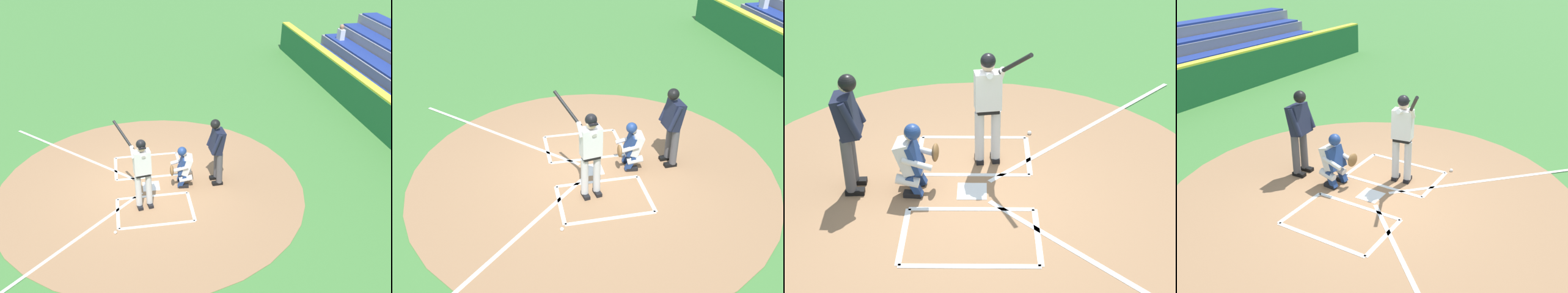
{
  "view_description": "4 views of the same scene",
  "coord_description": "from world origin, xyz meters",
  "views": [
    {
      "loc": [
        -10.31,
        0.59,
        6.93
      ],
      "look_at": [
        -0.31,
        -1.14,
        1.28
      ],
      "focal_mm": 42.8,
      "sensor_mm": 36.0,
      "label": 1
    },
    {
      "loc": [
        -7.52,
        1.67,
        5.46
      ],
      "look_at": [
        -0.44,
        0.21,
        0.92
      ],
      "focal_mm": 38.62,
      "sensor_mm": 36.0,
      "label": 2
    },
    {
      "loc": [
        7.18,
        0.18,
        4.97
      ],
      "look_at": [
        0.33,
        0.12,
        0.98
      ],
      "focal_mm": 53.51,
      "sensor_mm": 36.0,
      "label": 3
    },
    {
      "loc": [
        6.33,
        3.83,
        4.42
      ],
      "look_at": [
        0.41,
        0.28,
        1.29
      ],
      "focal_mm": 40.16,
      "sensor_mm": 36.0,
      "label": 4
    }
  ],
  "objects": [
    {
      "name": "baseball",
      "position": [
        -1.78,
        0.97,
        0.04
      ],
      "size": [
        0.07,
        0.07,
        0.07
      ],
      "primitive_type": "sphere",
      "color": "white",
      "rests_on": "ground"
    },
    {
      "name": "batter",
      "position": [
        -0.84,
        0.24,
        1.1
      ],
      "size": [
        0.87,
        0.83,
        2.13
      ],
      "color": "silver",
      "rests_on": "ground"
    },
    {
      "name": "catcher",
      "position": [
        -0.04,
        -0.85,
        0.59
      ],
      "size": [
        0.59,
        0.65,
        1.13
      ],
      "color": "black",
      "rests_on": "ground"
    },
    {
      "name": "ground_plane",
      "position": [
        0.0,
        0.0,
        0.0
      ],
      "size": [
        120.0,
        120.0,
        0.0
      ],
      "primitive_type": "plane",
      "color": "#427A38"
    },
    {
      "name": "home_plate_and_chalk",
      "position": [
        0.0,
        0.88,
        0.01
      ],
      "size": [
        7.93,
        4.91,
        0.01
      ],
      "color": "white",
      "rests_on": "dirt_circle"
    },
    {
      "name": "dirt_circle",
      "position": [
        0.0,
        0.0,
        0.01
      ],
      "size": [
        8.0,
        8.0,
        0.01
      ],
      "primitive_type": "cylinder",
      "color": "#99704C",
      "rests_on": "ground"
    },
    {
      "name": "plate_umpire",
      "position": [
        -0.06,
        -1.75,
        1.08
      ],
      "size": [
        0.59,
        0.43,
        1.86
      ],
      "color": "#4C4C51",
      "rests_on": "ground"
    }
  ]
}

